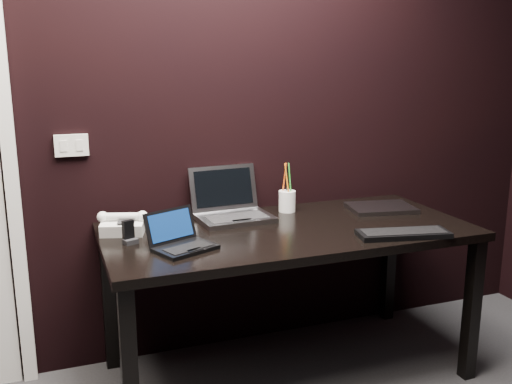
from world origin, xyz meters
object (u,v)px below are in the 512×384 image
object	(u,v)px
desk	(288,243)
pen_cup	(287,200)
closed_laptop	(381,208)
mobile_phone	(129,235)
ext_keyboard	(403,234)
netbook	(181,241)
silver_laptop	(232,209)
desk_phone	(123,224)

from	to	relation	value
desk	pen_cup	distance (m)	0.32
closed_laptop	mobile_phone	xyz separation A→B (m)	(-1.31, -0.10, 0.03)
ext_keyboard	netbook	bearing A→B (deg)	169.66
netbook	mobile_phone	size ratio (longest dim) A/B	3.01
desk	mobile_phone	world-z (taller)	mobile_phone
ext_keyboard	pen_cup	bearing A→B (deg)	118.80
mobile_phone	silver_laptop	bearing A→B (deg)	22.25
closed_laptop	desk_phone	distance (m)	1.31
pen_cup	closed_laptop	bearing A→B (deg)	-17.21
mobile_phone	pen_cup	xyz separation A→B (m)	(0.84, 0.25, 0.02)
desk	desk_phone	world-z (taller)	desk_phone
netbook	closed_laptop	xyz separation A→B (m)	(1.12, 0.25, -0.02)
desk	netbook	bearing A→B (deg)	-166.92
ext_keyboard	closed_laptop	world-z (taller)	ext_keyboard
desk_phone	mobile_phone	world-z (taller)	desk_phone
closed_laptop	pen_cup	size ratio (longest dim) A/B	1.44
desk	mobile_phone	xyz separation A→B (m)	(-0.73, 0.02, 0.12)
silver_laptop	mobile_phone	distance (m)	0.57
desk	silver_laptop	xyz separation A→B (m)	(-0.20, 0.24, 0.12)
ext_keyboard	desk_phone	size ratio (longest dim) A/B	1.82
netbook	desk_phone	xyz separation A→B (m)	(-0.19, 0.31, 0.01)
ext_keyboard	pen_cup	world-z (taller)	pen_cup
ext_keyboard	closed_laptop	xyz separation A→B (m)	(0.15, 0.43, -0.00)
ext_keyboard	silver_laptop	bearing A→B (deg)	139.06
silver_laptop	ext_keyboard	size ratio (longest dim) A/B	0.87
mobile_phone	pen_cup	distance (m)	0.88
netbook	silver_laptop	size ratio (longest dim) A/B	0.81
netbook	mobile_phone	world-z (taller)	netbook
desk	closed_laptop	distance (m)	0.60
silver_laptop	mobile_phone	world-z (taller)	silver_laptop
netbook	mobile_phone	bearing A→B (deg)	142.31
netbook	closed_laptop	bearing A→B (deg)	12.65
netbook	closed_laptop	world-z (taller)	netbook
netbook	desk	bearing A→B (deg)	13.08
mobile_phone	desk	bearing A→B (deg)	-1.84
desk	mobile_phone	size ratio (longest dim) A/B	17.04
ext_keyboard	closed_laptop	size ratio (longest dim) A/B	1.17
desk	ext_keyboard	distance (m)	0.53
ext_keyboard	mobile_phone	distance (m)	1.20
mobile_phone	ext_keyboard	bearing A→B (deg)	-15.67
silver_laptop	mobile_phone	bearing A→B (deg)	-157.75
netbook	pen_cup	size ratio (longest dim) A/B	1.18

